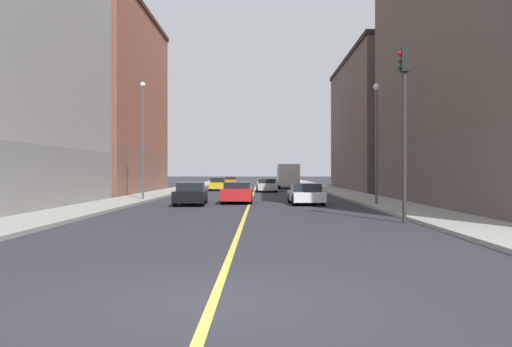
# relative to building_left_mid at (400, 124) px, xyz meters

# --- Properties ---
(ground_plane) EXTENTS (400.00, 400.00, 0.00)m
(ground_plane) POSITION_rel_building_left_mid_xyz_m (-15.66, -45.99, -7.09)
(ground_plane) COLOR #2D2D35
(ground_plane) RESTS_ON ground
(sidewalk_left) EXTENTS (3.10, 168.00, 0.15)m
(sidewalk_left) POSITION_rel_building_left_mid_xyz_m (-7.42, 3.01, -7.02)
(sidewalk_left) COLOR #9E9B93
(sidewalk_left) RESTS_ON ground
(sidewalk_right) EXTENTS (3.10, 168.00, 0.15)m
(sidewalk_right) POSITION_rel_building_left_mid_xyz_m (-23.90, 3.01, -7.02)
(sidewalk_right) COLOR #9E9B93
(sidewalk_right) RESTS_ON ground
(lane_center_stripe) EXTENTS (0.16, 154.00, 0.01)m
(lane_center_stripe) POSITION_rel_building_left_mid_xyz_m (-15.66, 3.01, -7.09)
(lane_center_stripe) COLOR #E5D14C
(lane_center_stripe) RESTS_ON ground
(building_left_mid) EXTENTS (12.04, 22.34, 14.17)m
(building_left_mid) POSITION_rel_building_left_mid_xyz_m (0.00, 0.00, 0.00)
(building_left_mid) COLOR brown
(building_left_mid) RESTS_ON ground
(building_right_midblock) EXTENTS (12.04, 19.84, 16.98)m
(building_right_midblock) POSITION_rel_building_left_mid_xyz_m (-31.32, -7.82, 1.40)
(building_right_midblock) COLOR brown
(building_right_midblock) RESTS_ON ground
(traffic_light_left_near) EXTENTS (0.40, 0.32, 6.77)m
(traffic_light_left_near) POSITION_rel_building_left_mid_xyz_m (-9.39, -34.32, -2.77)
(traffic_light_left_near) COLOR #2D2D2D
(traffic_light_left_near) RESTS_ON ground
(street_lamp_left_near) EXTENTS (0.36, 0.36, 6.86)m
(street_lamp_left_near) POSITION_rel_building_left_mid_xyz_m (-8.37, -25.31, -2.77)
(street_lamp_left_near) COLOR #4C4C51
(street_lamp_left_near) RESTS_ON ground
(street_lamp_right_near) EXTENTS (0.36, 0.36, 7.92)m
(street_lamp_right_near) POSITION_rel_building_left_mid_xyz_m (-22.95, -20.13, -2.21)
(street_lamp_right_near) COLOR #4C4C51
(street_lamp_right_near) RESTS_ON ground
(car_white) EXTENTS (2.05, 4.34, 1.29)m
(car_white) POSITION_rel_building_left_mid_xyz_m (-12.21, -23.21, -6.46)
(car_white) COLOR white
(car_white) RESTS_ON ground
(car_orange) EXTENTS (1.91, 4.31, 1.24)m
(car_orange) POSITION_rel_building_left_mid_xyz_m (-19.55, 21.11, -6.47)
(car_orange) COLOR orange
(car_orange) RESTS_ON ground
(car_silver) EXTENTS (2.10, 4.36, 1.30)m
(car_silver) POSITION_rel_building_left_mid_xyz_m (-14.41, -4.48, -6.45)
(car_silver) COLOR silver
(car_silver) RESTS_ON ground
(car_yellow) EXTENTS (1.93, 4.55, 1.36)m
(car_yellow) POSITION_rel_building_left_mid_xyz_m (-19.60, -0.49, -6.43)
(car_yellow) COLOR gold
(car_yellow) RESTS_ON ground
(car_black) EXTENTS (1.96, 4.18, 1.36)m
(car_black) POSITION_rel_building_left_mid_xyz_m (-19.16, -23.89, -6.44)
(car_black) COLOR black
(car_black) RESTS_ON ground
(car_red) EXTENTS (1.96, 4.54, 1.33)m
(car_red) POSITION_rel_building_left_mid_xyz_m (-16.47, -21.80, -6.42)
(car_red) COLOR red
(car_red) RESTS_ON ground
(box_truck) EXTENTS (2.52, 7.45, 2.88)m
(box_truck) POSITION_rel_building_left_mid_xyz_m (-11.76, 5.92, -5.52)
(box_truck) COLOR beige
(box_truck) RESTS_ON ground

